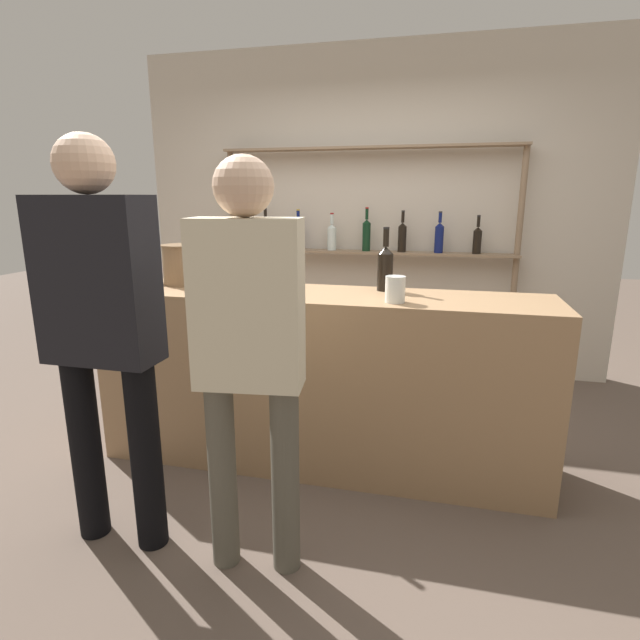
{
  "coord_description": "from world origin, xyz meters",
  "views": [
    {
      "loc": [
        0.65,
        -2.65,
        1.55
      ],
      "look_at": [
        0.0,
        0.0,
        0.87
      ],
      "focal_mm": 28.0,
      "sensor_mm": 36.0,
      "label": 1
    }
  ],
  "objects_px": {
    "ice_bucket": "(182,264)",
    "customer_left": "(101,319)",
    "wine_glass": "(139,267)",
    "cork_jar": "(395,289)",
    "counter_bottle_0": "(148,262)",
    "counter_bottle_2": "(221,266)",
    "customer_center": "(249,340)",
    "counter_bottle_3": "(215,270)",
    "counter_bottle_1": "(385,267)"
  },
  "relations": [
    {
      "from": "ice_bucket",
      "to": "customer_left",
      "type": "distance_m",
      "value": 1.01
    },
    {
      "from": "wine_glass",
      "to": "cork_jar",
      "type": "xyz_separation_m",
      "value": [
        1.53,
        -0.11,
        -0.05
      ]
    },
    {
      "from": "wine_glass",
      "to": "counter_bottle_0",
      "type": "bearing_deg",
      "value": 105.04
    },
    {
      "from": "counter_bottle_2",
      "to": "customer_center",
      "type": "height_order",
      "value": "customer_center"
    },
    {
      "from": "counter_bottle_3",
      "to": "cork_jar",
      "type": "relative_size",
      "value": 2.57
    },
    {
      "from": "counter_bottle_0",
      "to": "counter_bottle_2",
      "type": "distance_m",
      "value": 0.51
    },
    {
      "from": "counter_bottle_0",
      "to": "wine_glass",
      "type": "xyz_separation_m",
      "value": [
        0.04,
        -0.16,
        -0.01
      ]
    },
    {
      "from": "counter_bottle_2",
      "to": "counter_bottle_0",
      "type": "bearing_deg",
      "value": 176.62
    },
    {
      "from": "customer_center",
      "to": "cork_jar",
      "type": "bearing_deg",
      "value": -39.32
    },
    {
      "from": "customer_center",
      "to": "wine_glass",
      "type": "bearing_deg",
      "value": 42.68
    },
    {
      "from": "counter_bottle_2",
      "to": "counter_bottle_1",
      "type": "bearing_deg",
      "value": 4.59
    },
    {
      "from": "ice_bucket",
      "to": "counter_bottle_1",
      "type": "bearing_deg",
      "value": 3.68
    },
    {
      "from": "counter_bottle_1",
      "to": "customer_left",
      "type": "xyz_separation_m",
      "value": [
        -1.06,
        -1.07,
        -0.11
      ]
    },
    {
      "from": "customer_center",
      "to": "counter_bottle_0",
      "type": "bearing_deg",
      "value": 39.14
    },
    {
      "from": "cork_jar",
      "to": "customer_center",
      "type": "bearing_deg",
      "value": -122.32
    },
    {
      "from": "counter_bottle_3",
      "to": "counter_bottle_2",
      "type": "bearing_deg",
      "value": 107.05
    },
    {
      "from": "counter_bottle_3",
      "to": "customer_left",
      "type": "height_order",
      "value": "customer_left"
    },
    {
      "from": "ice_bucket",
      "to": "counter_bottle_3",
      "type": "bearing_deg",
      "value": -34.57
    },
    {
      "from": "counter_bottle_0",
      "to": "ice_bucket",
      "type": "distance_m",
      "value": 0.26
    },
    {
      "from": "wine_glass",
      "to": "customer_center",
      "type": "relative_size",
      "value": 0.09
    },
    {
      "from": "counter_bottle_0",
      "to": "cork_jar",
      "type": "relative_size",
      "value": 2.46
    },
    {
      "from": "counter_bottle_3",
      "to": "customer_center",
      "type": "height_order",
      "value": "customer_center"
    },
    {
      "from": "counter_bottle_1",
      "to": "cork_jar",
      "type": "bearing_deg",
      "value": -74.23
    },
    {
      "from": "counter_bottle_1",
      "to": "counter_bottle_3",
      "type": "bearing_deg",
      "value": -161.41
    },
    {
      "from": "counter_bottle_0",
      "to": "customer_left",
      "type": "distance_m",
      "value": 1.11
    },
    {
      "from": "counter_bottle_1",
      "to": "customer_center",
      "type": "bearing_deg",
      "value": -110.13
    },
    {
      "from": "counter_bottle_1",
      "to": "customer_center",
      "type": "relative_size",
      "value": 0.21
    },
    {
      "from": "wine_glass",
      "to": "ice_bucket",
      "type": "height_order",
      "value": "ice_bucket"
    },
    {
      "from": "counter_bottle_2",
      "to": "customer_left",
      "type": "relative_size",
      "value": 0.17
    },
    {
      "from": "counter_bottle_1",
      "to": "counter_bottle_2",
      "type": "relative_size",
      "value": 1.15
    },
    {
      "from": "counter_bottle_3",
      "to": "cork_jar",
      "type": "distance_m",
      "value": 0.99
    },
    {
      "from": "counter_bottle_1",
      "to": "counter_bottle_3",
      "type": "xyz_separation_m",
      "value": [
        -0.9,
        -0.3,
        -0.0
      ]
    },
    {
      "from": "counter_bottle_0",
      "to": "counter_bottle_1",
      "type": "relative_size",
      "value": 0.92
    },
    {
      "from": "counter_bottle_2",
      "to": "customer_center",
      "type": "relative_size",
      "value": 0.18
    },
    {
      "from": "wine_glass",
      "to": "cork_jar",
      "type": "distance_m",
      "value": 1.53
    },
    {
      "from": "counter_bottle_0",
      "to": "counter_bottle_3",
      "type": "xyz_separation_m",
      "value": [
        0.58,
        -0.26,
        0.01
      ]
    },
    {
      "from": "customer_center",
      "to": "customer_left",
      "type": "relative_size",
      "value": 0.95
    },
    {
      "from": "cork_jar",
      "to": "wine_glass",
      "type": "bearing_deg",
      "value": 175.83
    },
    {
      "from": "counter_bottle_0",
      "to": "customer_center",
      "type": "relative_size",
      "value": 0.19
    },
    {
      "from": "counter_bottle_1",
      "to": "ice_bucket",
      "type": "distance_m",
      "value": 1.23
    },
    {
      "from": "counter_bottle_2",
      "to": "cork_jar",
      "type": "xyz_separation_m",
      "value": [
        1.06,
        -0.24,
        -0.06
      ]
    },
    {
      "from": "counter_bottle_1",
      "to": "customer_center",
      "type": "distance_m",
      "value": 1.17
    },
    {
      "from": "counter_bottle_3",
      "to": "customer_left",
      "type": "distance_m",
      "value": 0.79
    },
    {
      "from": "counter_bottle_0",
      "to": "ice_bucket",
      "type": "bearing_deg",
      "value": -7.01
    },
    {
      "from": "counter_bottle_3",
      "to": "wine_glass",
      "type": "height_order",
      "value": "counter_bottle_3"
    },
    {
      "from": "counter_bottle_3",
      "to": "cork_jar",
      "type": "xyz_separation_m",
      "value": [
        0.99,
        -0.01,
        -0.07
      ]
    },
    {
      "from": "counter_bottle_1",
      "to": "cork_jar",
      "type": "xyz_separation_m",
      "value": [
        0.09,
        -0.32,
        -0.07
      ]
    },
    {
      "from": "counter_bottle_2",
      "to": "ice_bucket",
      "type": "relative_size",
      "value": 1.28
    },
    {
      "from": "counter_bottle_1",
      "to": "counter_bottle_3",
      "type": "distance_m",
      "value": 0.95
    },
    {
      "from": "counter_bottle_1",
      "to": "ice_bucket",
      "type": "bearing_deg",
      "value": -176.32
    }
  ]
}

